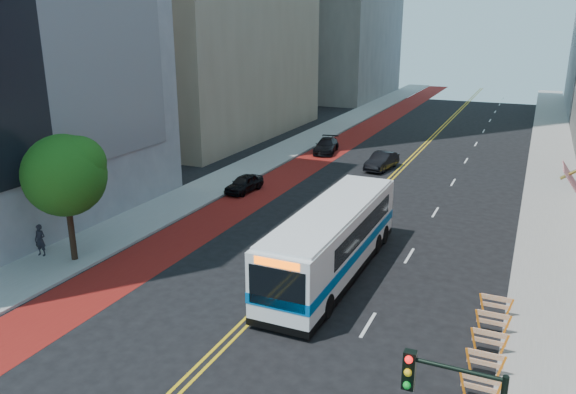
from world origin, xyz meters
The scene contains 14 objects.
ground centered at (0.00, 0.00, 0.00)m, with size 160.00×160.00×0.00m, color black.
sidewalk_left centered at (-12.00, 30.00, 0.07)m, with size 4.00×140.00×0.15m, color gray.
sidewalk_right centered at (12.00, 30.00, 0.07)m, with size 4.00×140.00×0.15m, color gray.
bus_lane_paint centered at (-8.10, 30.00, 0.00)m, with size 3.60×140.00×0.01m, color maroon.
center_line_inner centered at (-0.18, 30.00, 0.00)m, with size 0.14×140.00×0.01m, color gold.
center_line_outer centered at (0.18, 30.00, 0.00)m, with size 0.14×140.00×0.01m, color gold.
lane_dashes centered at (4.80, 38.00, 0.01)m, with size 0.14×98.20×0.01m.
construction_barriers centered at (9.60, 3.42, 0.68)m, with size 1.42×10.91×1.00m.
street_tree centered at (-11.24, 6.04, 4.91)m, with size 4.20×4.20×6.70m.
transit_bus centered at (1.72, 10.19, 1.86)m, with size 2.91×12.95×3.56m.
car_a centered at (-9.16, 21.01, 0.64)m, with size 1.50×3.74×1.27m, color black.
car_b centered at (-1.50, 31.77, 0.73)m, with size 1.55×4.43×1.46m, color black.
car_c centered at (-8.10, 35.86, 0.69)m, with size 1.92×4.73×1.37m, color black.
pedestrian centered at (-13.28, 5.67, 1.02)m, with size 0.63×0.42×1.74m, color black.
Camera 1 is at (10.21, -14.48, 12.19)m, focal length 35.00 mm.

